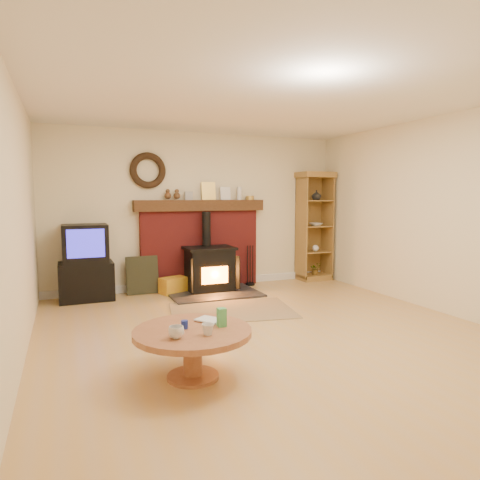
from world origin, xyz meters
name	(u,v)px	position (x,y,z in m)	size (l,w,h in m)	color
ground	(271,334)	(0.00, 0.00, 0.00)	(5.50, 5.50, 0.00)	tan
room_shell	(267,180)	(-0.02, 0.09, 1.72)	(5.02, 5.52, 2.61)	beige
chimney_breast	(200,240)	(0.00, 2.67, 0.80)	(2.20, 0.22, 1.78)	maroon
wood_stove	(210,270)	(0.04, 2.27, 0.36)	(1.40, 1.00, 1.29)	black
area_rug	(232,310)	(-0.06, 1.07, 0.01)	(1.62, 1.12, 0.01)	brown
tv_unit	(86,264)	(-1.84, 2.47, 0.54)	(0.77, 0.55, 1.13)	black
curio_cabinet	(314,226)	(2.14, 2.55, 0.99)	(0.63, 0.46, 1.98)	olive
firelog_box	(174,285)	(-0.54, 2.40, 0.13)	(0.41, 0.26, 0.26)	yellow
leaning_painting	(142,275)	(-1.00, 2.55, 0.30)	(0.50, 0.03, 0.60)	black
fire_tools	(250,278)	(0.84, 2.50, 0.13)	(0.16, 0.16, 0.70)	black
coffee_table	(193,339)	(-1.14, -0.81, 0.35)	(1.00, 1.00, 0.59)	brown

